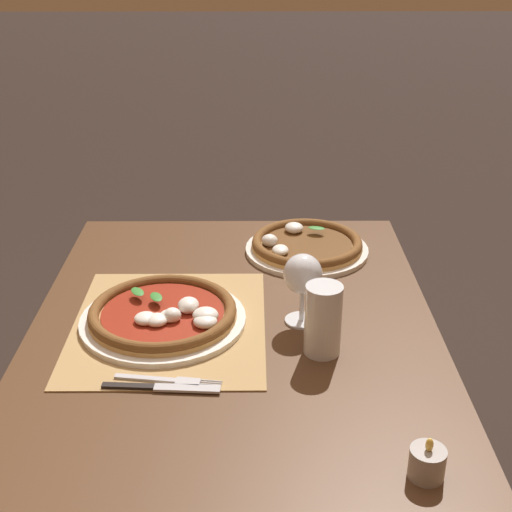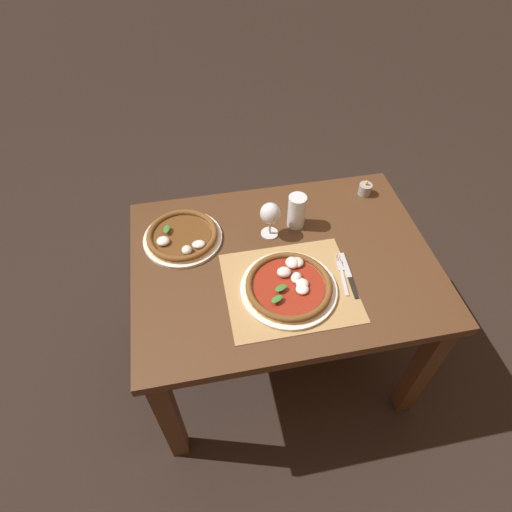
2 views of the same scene
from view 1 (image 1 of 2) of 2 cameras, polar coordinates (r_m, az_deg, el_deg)
dining_table at (r=1.55m, az=-1.74°, el=-9.42°), size 1.15×0.85×0.74m
paper_placemat at (r=1.50m, az=-6.96°, el=-5.48°), size 0.46×0.40×0.00m
pizza_near at (r=1.50m, az=-7.36°, el=-4.66°), size 0.35×0.35×0.05m
pizza_far at (r=1.81m, az=4.02°, el=0.88°), size 0.31×0.31×0.05m
wine_glass at (r=1.46m, az=3.76°, el=-1.68°), size 0.08×0.08×0.16m
pint_glass at (r=1.38m, az=5.38°, el=-5.20°), size 0.07×0.07×0.15m
fork at (r=1.33m, az=-7.00°, el=-9.85°), size 0.04×0.20×0.00m
knife at (r=1.31m, az=-7.59°, el=-10.39°), size 0.03×0.22×0.01m
votive_candle at (r=1.15m, az=13.51°, el=-15.87°), size 0.06×0.06×0.07m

